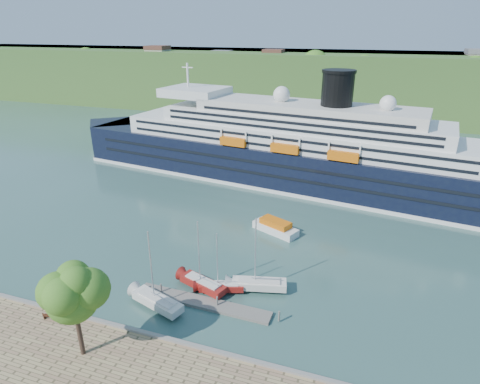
% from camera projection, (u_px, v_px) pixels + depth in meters
% --- Properties ---
extents(ground, '(400.00, 400.00, 0.00)m').
position_uv_depth(ground, '(143.00, 338.00, 46.52)').
color(ground, '#294941').
rests_on(ground, ground).
extents(far_hillside, '(400.00, 50.00, 24.00)m').
position_uv_depth(far_hillside, '(324.00, 82.00, 168.79)').
color(far_hillside, '#2D5321').
rests_on(far_hillside, ground).
extents(quay_coping, '(220.00, 0.50, 0.30)m').
position_uv_depth(quay_coping, '(141.00, 332.00, 45.91)').
color(quay_coping, slate).
rests_on(quay_coping, promenade).
extents(cruise_ship, '(115.75, 31.80, 25.72)m').
position_uv_depth(cruise_ship, '(280.00, 127.00, 89.67)').
color(cruise_ship, black).
rests_on(cruise_ship, ground).
extents(park_bench, '(1.59, 0.79, 0.98)m').
position_uv_depth(park_bench, '(49.00, 315.00, 48.00)').
color(park_bench, '#4A2515').
rests_on(park_bench, promenade).
extents(promenade_tree, '(7.20, 7.20, 11.92)m').
position_uv_depth(promenade_tree, '(75.00, 308.00, 40.84)').
color(promenade_tree, '#34681B').
rests_on(promenade_tree, promenade).
extents(floating_pontoon, '(18.45, 2.59, 0.41)m').
position_uv_depth(floating_pontoon, '(203.00, 303.00, 52.24)').
color(floating_pontoon, slate).
rests_on(floating_pontoon, ground).
extents(sailboat_white_near, '(8.45, 4.56, 10.52)m').
position_uv_depth(sailboat_white_near, '(155.00, 274.00, 49.47)').
color(sailboat_white_near, silver).
rests_on(sailboat_white_near, ground).
extents(sailboat_red, '(7.99, 4.45, 9.95)m').
position_uv_depth(sailboat_red, '(202.00, 259.00, 53.17)').
color(sailboat_red, maroon).
rests_on(sailboat_red, ground).
extents(sailboat_white_far, '(8.47, 4.19, 10.55)m').
position_uv_depth(sailboat_white_far, '(260.00, 258.00, 52.97)').
color(sailboat_white_far, silver).
rests_on(sailboat_white_far, ground).
extents(tender_launch, '(8.80, 5.97, 2.31)m').
position_uv_depth(tender_launch, '(275.00, 226.00, 70.25)').
color(tender_launch, '#D8640C').
rests_on(tender_launch, ground).
extents(sailboat_extra, '(6.90, 3.85, 8.60)m').
position_uv_depth(sailboat_extra, '(221.00, 265.00, 53.08)').
color(sailboat_extra, maroon).
rests_on(sailboat_extra, ground).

